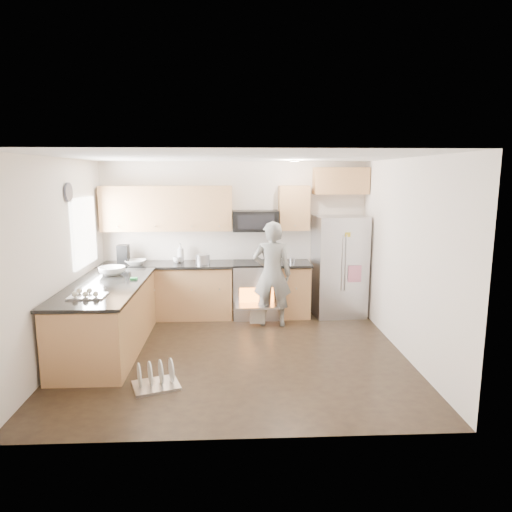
{
  "coord_description": "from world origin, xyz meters",
  "views": [
    {
      "loc": [
        0.0,
        -5.81,
        2.39
      ],
      "look_at": [
        0.3,
        0.5,
        1.25
      ],
      "focal_mm": 32.0,
      "sensor_mm": 36.0,
      "label": 1
    }
  ],
  "objects_px": {
    "stove_range": "(256,277)",
    "refrigerator": "(339,266)",
    "person": "(272,274)",
    "dish_rack": "(156,380)"
  },
  "relations": [
    {
      "from": "refrigerator",
      "to": "dish_rack",
      "type": "distance_m",
      "value": 3.82
    },
    {
      "from": "stove_range",
      "to": "refrigerator",
      "type": "xyz_separation_m",
      "value": [
        1.42,
        0.01,
        0.17
      ]
    },
    {
      "from": "stove_range",
      "to": "dish_rack",
      "type": "bearing_deg",
      "value": -115.83
    },
    {
      "from": "stove_range",
      "to": "person",
      "type": "xyz_separation_m",
      "value": [
        0.23,
        -0.5,
        0.16
      ]
    },
    {
      "from": "stove_range",
      "to": "refrigerator",
      "type": "height_order",
      "value": "stove_range"
    },
    {
      "from": "person",
      "to": "refrigerator",
      "type": "bearing_deg",
      "value": -149.46
    },
    {
      "from": "refrigerator",
      "to": "person",
      "type": "xyz_separation_m",
      "value": [
        -1.19,
        -0.51,
        -0.01
      ]
    },
    {
      "from": "stove_range",
      "to": "dish_rack",
      "type": "distance_m",
      "value": 2.95
    },
    {
      "from": "refrigerator",
      "to": "dish_rack",
      "type": "xyz_separation_m",
      "value": [
        -2.68,
        -2.61,
        -0.77
      ]
    },
    {
      "from": "refrigerator",
      "to": "dish_rack",
      "type": "height_order",
      "value": "refrigerator"
    }
  ]
}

